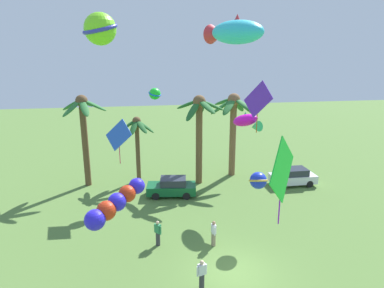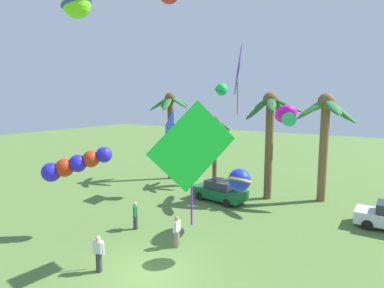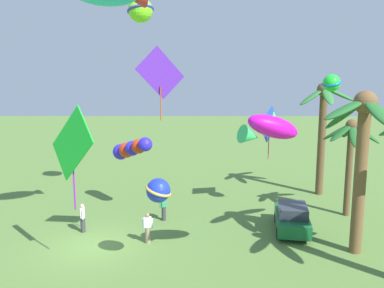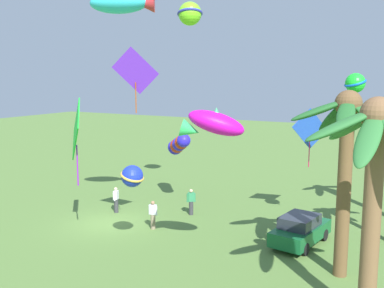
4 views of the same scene
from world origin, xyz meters
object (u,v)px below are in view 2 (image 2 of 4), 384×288
object	(u,v)px
kite_ball_1	(222,90)
kite_diamond_0	(170,126)
parked_car_1	(220,191)
palm_tree_1	(270,122)
kite_diamond_2	(192,148)
spectator_0	(135,215)
kite_diamond_6	(238,71)
palm_tree_3	(325,123)
spectator_2	(99,254)
kite_fish_7	(286,115)
palm_tree_2	(215,133)
kite_tube_5	(74,164)
spectator_1	(177,231)
kite_ball_3	(76,4)
palm_tree_0	(170,117)
kite_ball_4	(239,180)

from	to	relation	value
kite_ball_1	kite_diamond_0	bearing A→B (deg)	-136.13
parked_car_1	kite_diamond_0	bearing A→B (deg)	-169.93
palm_tree_1	kite_diamond_2	world-z (taller)	palm_tree_1
spectator_0	kite_diamond_6	bearing A→B (deg)	3.58
palm_tree_1	kite_diamond_6	world-z (taller)	kite_diamond_6
palm_tree_1	kite_ball_1	size ratio (longest dim) A/B	5.40
parked_car_1	palm_tree_3	bearing A→B (deg)	32.88
spectator_2	kite_diamond_6	bearing A→B (deg)	48.18
kite_diamond_0	kite_fish_7	size ratio (longest dim) A/B	1.16
palm_tree_1	palm_tree_2	world-z (taller)	palm_tree_1
kite_diamond_0	kite_diamond_6	world-z (taller)	kite_diamond_6
kite_diamond_0	kite_diamond_2	xyz separation A→B (m)	(8.25, -9.83, 0.24)
palm_tree_1	kite_diamond_2	distance (m)	13.09
palm_tree_2	kite_tube_5	bearing A→B (deg)	-95.55
palm_tree_3	spectator_1	xyz separation A→B (m)	(-4.49, -11.66, -4.85)
kite_diamond_2	palm_tree_1	bearing A→B (deg)	97.16
kite_diamond_0	kite_diamond_6	size ratio (longest dim) A/B	1.11
spectator_1	kite_tube_5	bearing A→B (deg)	-163.90
palm_tree_1	kite_fish_7	size ratio (longest dim) A/B	2.67
kite_fish_7	kite_diamond_2	bearing A→B (deg)	-96.33
kite_diamond_0	kite_diamond_2	world-z (taller)	kite_diamond_2
spectator_0	kite_tube_5	bearing A→B (deg)	-135.84
spectator_2	kite_diamond_0	world-z (taller)	kite_diamond_0
palm_tree_1	kite_diamond_0	world-z (taller)	palm_tree_1
palm_tree_2	kite_ball_3	world-z (taller)	kite_ball_3
palm_tree_3	parked_car_1	world-z (taller)	palm_tree_3
kite_diamond_2	kite_tube_5	world-z (taller)	kite_diamond_2
parked_car_1	spectator_2	distance (m)	11.38
spectator_1	palm_tree_3	bearing A→B (deg)	68.94
palm_tree_1	palm_tree_0	bearing A→B (deg)	173.68
palm_tree_1	kite_diamond_2	xyz separation A→B (m)	(1.63, -12.99, -0.08)
palm_tree_1	kite_ball_4	distance (m)	9.73
parked_car_1	spectator_1	bearing A→B (deg)	-77.96
kite_ball_1	palm_tree_1	bearing A→B (deg)	5.87
kite_tube_5	kite_fish_7	world-z (taller)	kite_fish_7
palm_tree_0	kite_ball_4	world-z (taller)	palm_tree_0
palm_tree_2	kite_ball_1	world-z (taller)	kite_ball_1
kite_diamond_6	kite_fish_7	xyz separation A→B (m)	(0.90, 4.41, -2.10)
kite_diamond_0	kite_diamond_2	size ratio (longest dim) A/B	0.74
spectator_2	kite_fish_7	bearing A→B (deg)	60.85
palm_tree_0	spectator_2	world-z (taller)	palm_tree_0
spectator_0	spectator_2	distance (m)	4.64
kite_diamond_0	kite_fish_7	xyz separation A→B (m)	(9.16, -1.63, 1.11)
palm_tree_3	spectator_1	size ratio (longest dim) A/B	4.85
kite_fish_7	spectator_1	bearing A→B (deg)	-123.84
kite_ball_1	palm_tree_3	bearing A→B (deg)	14.77
palm_tree_3	kite_ball_4	bearing A→B (deg)	-98.17
palm_tree_3	kite_ball_1	size ratio (longest dim) A/B	5.34
palm_tree_2	kite_diamond_6	xyz separation A→B (m)	(6.92, -10.63, 4.13)
palm_tree_2	kite_ball_4	world-z (taller)	palm_tree_2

